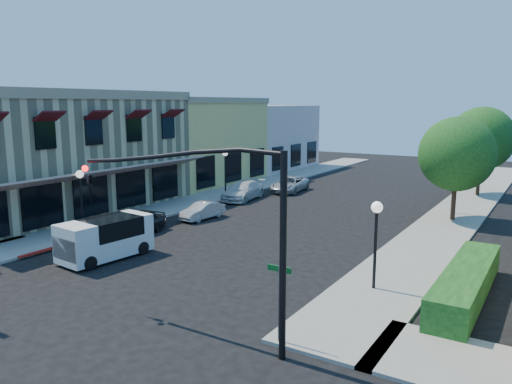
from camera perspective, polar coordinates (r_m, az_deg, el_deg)
The scene contains 21 objects.
ground at distance 19.05m, azimuth -21.62°, elevation -12.99°, with size 120.00×120.00×0.00m, color black.
sidewalk_left at distance 44.37m, azimuth -0.03°, elevation 0.78°, with size 3.50×50.00×0.12m, color gray.
sidewalk_right at distance 38.29m, azimuth 22.82°, elevation -1.52°, with size 3.50×50.00×0.12m, color gray.
curb_red_strip at distance 28.91m, azimuth -17.12°, elevation -4.87°, with size 0.25×10.00×0.06m, color maroon.
corner_brick_building at distance 36.72m, azimuth -22.74°, elevation 4.26°, with size 11.77×18.20×8.10m.
yellow_stucco_building at distance 47.05m, azimuth -7.72°, elevation 5.81°, with size 10.00×12.00×7.60m, color tan.
pink_stucco_building at distance 56.82m, azimuth 0.05°, elevation 6.32°, with size 10.00×12.00×7.00m, color beige.
hedge at distance 20.68m, azimuth 22.77°, elevation -11.22°, with size 1.40×8.00×1.10m, color #123F12.
street_tree_a at distance 32.80m, azimuth 21.98°, elevation 4.04°, with size 4.56×4.56×6.48m.
street_tree_b at distance 42.63m, azimuth 24.39°, elevation 5.58°, with size 4.94×4.94×7.02m.
signal_mast_arm at distance 14.79m, azimuth -4.16°, elevation -2.23°, with size 8.01×0.39×6.00m.
street_name_sign at distance 15.21m, azimuth 2.67°, elevation -11.28°, with size 0.80×0.06×2.50m.
lamppost_left_near at distance 29.57m, azimuth -19.43°, elevation 0.75°, with size 0.44×0.44×3.57m.
lamppost_left_far at distance 39.74m, azimuth -3.54°, elevation 3.57°, with size 0.44×0.44×3.57m.
lamppost_right_near at distance 19.63m, azimuth 13.59°, elevation -3.46°, with size 0.44×0.44×3.57m.
lamppost_right_far at distance 34.98m, azimuth 21.92°, elevation 1.96°, with size 0.44×0.44×3.57m.
white_van at distance 24.52m, azimuth -16.93°, elevation -4.84°, with size 2.30×4.48×1.91m.
parked_car_a at distance 28.53m, azimuth -13.65°, elevation -3.47°, with size 1.63×4.04×1.38m, color black.
parked_car_b at distance 31.77m, azimuth -6.15°, elevation -2.15°, with size 1.13×3.24×1.07m, color #B9BCBE.
parked_car_c at distance 37.99m, azimuth -1.48°, elevation 0.16°, with size 1.92×4.72×1.37m, color silver.
parked_car_d at distance 41.48m, azimuth 3.88°, elevation 0.89°, with size 2.07×4.49×1.25m, color #B6B9BC.
Camera 1 is at (14.37, -10.18, 7.24)m, focal length 35.00 mm.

